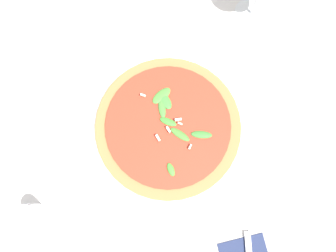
% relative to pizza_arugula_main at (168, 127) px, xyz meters
% --- Properties ---
extents(ground_plane, '(6.00, 6.00, 0.00)m').
position_rel_pizza_arugula_main_xyz_m(ground_plane, '(0.03, -0.04, -0.02)').
color(ground_plane, silver).
extents(pizza_arugula_main, '(0.33, 0.33, 0.05)m').
position_rel_pizza_arugula_main_xyz_m(pizza_arugula_main, '(0.00, 0.00, 0.00)').
color(pizza_arugula_main, white).
rests_on(pizza_arugula_main, ground_plane).
extents(side_plate_white, '(0.15, 0.15, 0.02)m').
position_rel_pizza_arugula_main_xyz_m(side_plate_white, '(-0.31, -0.02, -0.01)').
color(side_plate_white, white).
rests_on(side_plate_white, ground_plane).
extents(shaker_pepper, '(0.03, 0.03, 0.07)m').
position_rel_pizza_arugula_main_xyz_m(shaker_pepper, '(0.06, -0.31, 0.02)').
color(shaker_pepper, silver).
rests_on(shaker_pepper, ground_plane).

